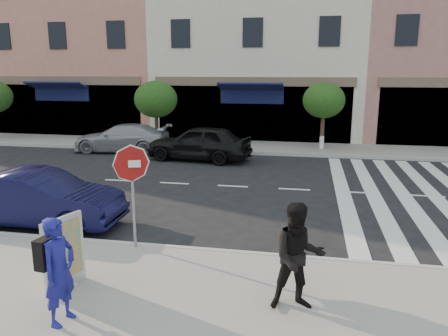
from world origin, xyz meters
TOP-DOWN VIEW (x-y plane):
  - ground at (0.00, 0.00)m, footprint 120.00×120.00m
  - sidewalk_near at (0.00, -3.75)m, footprint 60.00×4.50m
  - sidewalk_far at (0.00, 11.00)m, footprint 60.00×3.00m
  - building_west_mid at (-11.00, 17.00)m, footprint 10.00×9.00m
  - building_centre at (-0.50, 17.00)m, footprint 11.00×9.00m
  - street_tree_wb at (-5.00, 10.80)m, footprint 2.10×2.10m
  - street_tree_c at (3.00, 10.80)m, footprint 1.90×1.90m
  - stop_sign at (-1.08, -1.67)m, footprint 0.73×0.27m
  - photographer at (-1.06, -4.45)m, footprint 0.47×0.63m
  - walker at (2.28, -3.42)m, footprint 0.95×0.81m
  - poster_board at (-1.55, -3.52)m, footprint 0.36×0.80m
  - car_near_mid at (-4.04, -0.49)m, footprint 4.16×1.54m
  - car_far_left at (-6.09, 9.10)m, footprint 4.54×2.09m
  - car_far_mid at (-2.11, 7.91)m, footprint 4.54×2.32m

SIDE VIEW (x-z plane):
  - ground at x=0.00m, z-range 0.00..0.00m
  - sidewalk_near at x=0.00m, z-range 0.00..0.15m
  - sidewalk_far at x=0.00m, z-range 0.00..0.15m
  - car_far_left at x=-6.09m, z-range 0.00..1.29m
  - car_near_mid at x=-4.04m, z-range 0.00..1.36m
  - car_far_mid at x=-2.11m, z-range 0.00..1.48m
  - poster_board at x=-1.55m, z-range 0.13..1.39m
  - photographer at x=-1.06m, z-range 0.15..1.75m
  - walker at x=2.28m, z-range 0.15..1.84m
  - stop_sign at x=-1.08m, z-range 0.66..2.82m
  - street_tree_wb at x=-5.00m, z-range 0.78..3.84m
  - street_tree_c at x=3.00m, z-range 0.84..3.87m
  - building_centre at x=-0.50m, z-range 0.00..11.00m
  - building_west_mid at x=-11.00m, z-range 0.00..14.00m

